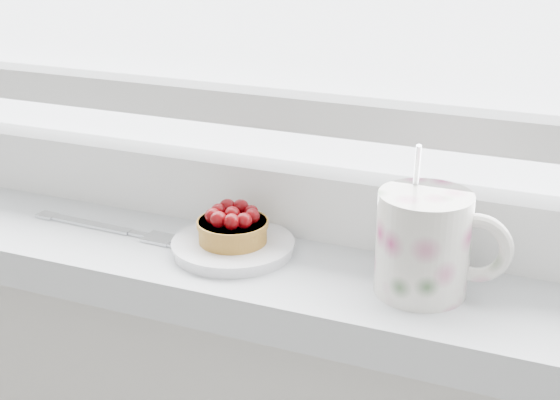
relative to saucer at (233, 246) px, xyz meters
The scene contains 4 objects.
saucer is the anchor object (origin of this frame).
raspberry_tart 0.02m from the saucer, 78.32° to the right, with size 0.07×0.07×0.04m.
floral_mug 0.20m from the saucer, ahead, with size 0.12×0.09×0.14m.
fork 0.14m from the saucer, behind, with size 0.21×0.03×0.00m.
Camera 1 is at (0.28, 1.25, 1.28)m, focal length 50.00 mm.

